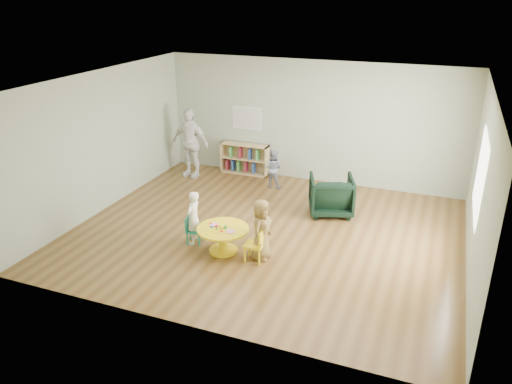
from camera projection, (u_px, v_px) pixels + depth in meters
room at (268, 135)px, 8.63m from camera, size 7.10×7.00×2.80m
activity_table at (223, 235)px, 8.58m from camera, size 0.90×0.90×0.49m
kid_chair_left at (192, 229)px, 8.89m from camera, size 0.33×0.33×0.51m
kid_chair_right at (257, 244)px, 8.29m from camera, size 0.32×0.32×0.57m
bookshelf at (245, 159)px, 12.22m from camera, size 1.20×0.30×0.75m
alphabet_poster at (247, 118)px, 11.95m from camera, size 0.74×0.01×0.54m
armchair at (331, 195)px, 10.01m from camera, size 1.08×1.10×0.79m
child_left at (193, 218)px, 8.80m from camera, size 0.26×0.37×0.99m
child_right at (261, 230)px, 8.29m from camera, size 0.34×0.52×1.06m
toddler at (273, 168)px, 11.33m from camera, size 0.46×0.37×0.89m
adult_caretaker at (190, 143)px, 11.86m from camera, size 1.00×0.49×1.65m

